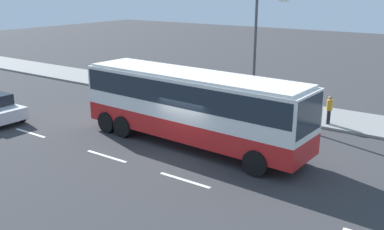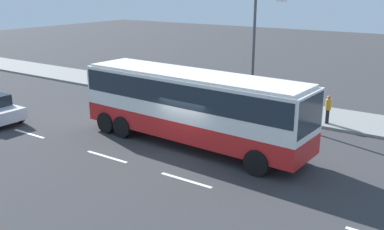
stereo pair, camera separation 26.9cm
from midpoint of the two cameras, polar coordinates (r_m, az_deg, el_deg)
ground_plane at (r=20.07m, az=-0.83°, el=-4.80°), size 120.00×120.00×0.00m
sidewalk_curb at (r=27.31m, az=9.78°, el=0.98°), size 80.00×4.00×0.15m
lane_centreline at (r=17.81m, az=-4.26°, el=-7.71°), size 34.89×0.16×0.01m
coach_bus at (r=20.20m, az=-0.44°, el=1.86°), size 11.76×3.29×3.52m
pedestrian_near_curb at (r=24.44m, az=17.26°, el=0.95°), size 0.32×0.32×1.55m
street_lamp at (r=25.12m, az=8.28°, el=8.96°), size 1.89×0.24×6.74m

